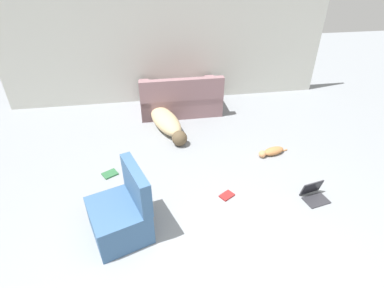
{
  "coord_description": "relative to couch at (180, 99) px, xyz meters",
  "views": [
    {
      "loc": [
        -0.51,
        -1.53,
        2.87
      ],
      "look_at": [
        0.06,
        2.01,
        0.52
      ],
      "focal_mm": 28.0,
      "sensor_mm": 36.0,
      "label": 1
    }
  ],
  "objects": [
    {
      "name": "book_green",
      "position": [
        -1.32,
        -1.95,
        -0.25
      ],
      "size": [
        0.26,
        0.25,
        0.02
      ],
      "rotation": [
        0.0,
        0.0,
        0.51
      ],
      "color": "#2D663D",
      "rests_on": "ground_plane"
    },
    {
      "name": "laptop_open",
      "position": [
        1.46,
        -2.9,
        -0.19
      ],
      "size": [
        0.37,
        0.33,
        0.23
      ],
      "rotation": [
        0.0,
        0.0,
        0.19
      ],
      "color": "#2D2D33",
      "rests_on": "ground_plane"
    },
    {
      "name": "side_chair",
      "position": [
        -1.07,
        -3.09,
        0.02
      ],
      "size": [
        0.81,
        0.84,
        0.88
      ],
      "rotation": [
        0.0,
        0.0,
        5.04
      ],
      "color": "#385B84",
      "rests_on": "ground_plane"
    },
    {
      "name": "dog",
      "position": [
        -0.35,
        -0.77,
        -0.1
      ],
      "size": [
        0.72,
        1.58,
        0.34
      ],
      "rotation": [
        0.0,
        0.0,
        5.01
      ],
      "color": "tan",
      "rests_on": "ground_plane"
    },
    {
      "name": "cat",
      "position": [
        1.28,
        -1.85,
        -0.2
      ],
      "size": [
        0.56,
        0.25,
        0.12
      ],
      "rotation": [
        0.0,
        0.0,
        3.38
      ],
      "color": "#BC7A47",
      "rests_on": "ground_plane"
    },
    {
      "name": "couch",
      "position": [
        0.0,
        0.0,
        0.0
      ],
      "size": [
        1.62,
        0.93,
        0.83
      ],
      "rotation": [
        0.0,
        0.0,
        3.14
      ],
      "color": "gray",
      "rests_on": "ground_plane"
    },
    {
      "name": "wall_back",
      "position": [
        -0.15,
        0.63,
        1.14
      ],
      "size": [
        6.75,
        0.06,
        2.8
      ],
      "color": "beige",
      "rests_on": "ground_plane"
    },
    {
      "name": "book_red",
      "position": [
        0.3,
        -2.7,
        -0.25
      ],
      "size": [
        0.23,
        0.21,
        0.02
      ],
      "rotation": [
        0.0,
        0.0,
        0.55
      ],
      "color": "maroon",
      "rests_on": "ground_plane"
    }
  ]
}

